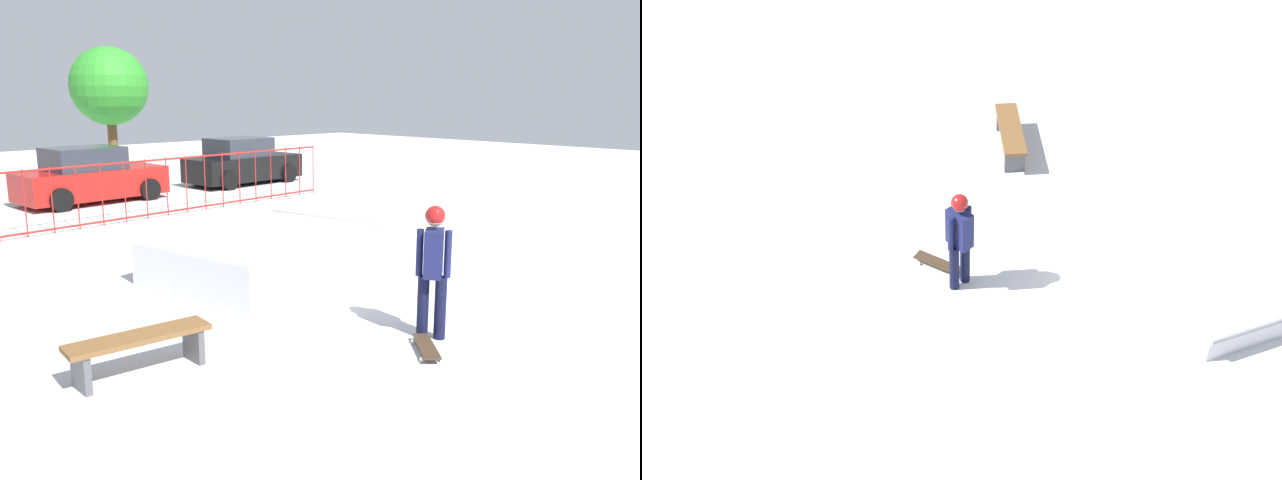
# 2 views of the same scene
# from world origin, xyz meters

# --- Properties ---
(ground_plane) EXTENTS (60.00, 60.00, 0.00)m
(ground_plane) POSITION_xyz_m (0.00, 0.00, 0.00)
(ground_plane) COLOR silver
(skate_ramp) EXTENTS (5.79, 3.56, 0.74)m
(skate_ramp) POSITION_xyz_m (-0.22, 1.30, 0.32)
(skate_ramp) COLOR silver
(skate_ramp) RESTS_ON ground
(skater) EXTENTS (0.44, 0.39, 1.73)m
(skater) POSITION_xyz_m (-1.05, -2.68, 1.01)
(skater) COLOR black
(skater) RESTS_ON ground
(skateboard) EXTENTS (0.67, 0.74, 0.09)m
(skateboard) POSITION_xyz_m (-1.48, -2.95, 0.08)
(skateboard) COLOR #3F2D1E
(skateboard) RESTS_ON ground
(perimeter_fence) EXTENTS (12.59, 0.78, 1.50)m
(perimeter_fence) POSITION_xyz_m (-0.00, 7.15, 0.77)
(perimeter_fence) COLOR maroon
(perimeter_fence) RESTS_ON ground
(park_bench) EXTENTS (1.63, 0.56, 0.48)m
(park_bench) POSITION_xyz_m (-4.32, -1.16, 0.36)
(park_bench) COLOR brown
(park_bench) RESTS_ON ground
(parked_car_red) EXTENTS (4.20, 2.12, 1.60)m
(parked_car_red) POSITION_xyz_m (0.34, 10.54, 0.72)
(parked_car_red) COLOR red
(parked_car_red) RESTS_ON ground
(parked_car_black) EXTENTS (4.21, 2.14, 1.60)m
(parked_car_black) POSITION_xyz_m (5.92, 10.75, 0.72)
(parked_car_black) COLOR black
(parked_car_black) RESTS_ON ground
(distant_tree) EXTENTS (2.82, 2.82, 4.76)m
(distant_tree) POSITION_xyz_m (3.41, 15.36, 3.32)
(distant_tree) COLOR brown
(distant_tree) RESTS_ON ground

